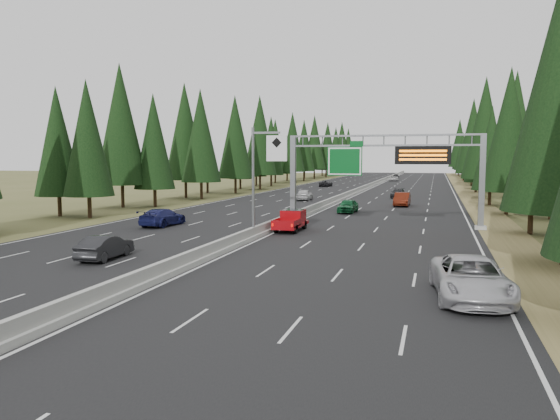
{
  "coord_description": "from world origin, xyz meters",
  "views": [
    {
      "loc": [
        12.64,
        -12.04,
        5.9
      ],
      "look_at": [
        3.44,
        20.0,
        2.72
      ],
      "focal_mm": 35.0,
      "sensor_mm": 36.0,
      "label": 1
    }
  ],
  "objects": [
    {
      "name": "shoulder_left",
      "position": [
        -17.8,
        80.0,
        0.03
      ],
      "size": [
        3.6,
        260.0,
        0.06
      ],
      "primitive_type": "cube",
      "color": "#4F5327",
      "rests_on": "ground"
    },
    {
      "name": "car_ahead_dkred",
      "position": [
        8.68,
        55.61,
        0.9
      ],
      "size": [
        1.85,
        5.02,
        1.64
      ],
      "primitive_type": "imported",
      "rotation": [
        0.0,
        0.0,
        -0.02
      ],
      "color": "#56190C",
      "rests_on": "road"
    },
    {
      "name": "silver_minivan",
      "position": [
        14.12,
        11.43,
        0.94
      ],
      "size": [
        3.47,
        6.48,
        1.73
      ],
      "primitive_type": "imported",
      "rotation": [
        0.0,
        0.0,
        0.1
      ],
      "color": "#BABABF",
      "rests_on": "road"
    },
    {
      "name": "tree_row_right",
      "position": [
        21.74,
        71.66,
        9.36
      ],
      "size": [
        11.28,
        242.3,
        18.76
      ],
      "color": "black",
      "rests_on": "ground"
    },
    {
      "name": "median_barrier",
      "position": [
        0.0,
        80.0,
        0.41
      ],
      "size": [
        0.7,
        260.0,
        0.85
      ],
      "color": "gray",
      "rests_on": "road"
    },
    {
      "name": "shoulder_right",
      "position": [
        17.8,
        80.0,
        0.03
      ],
      "size": [
        3.6,
        260.0,
        0.06
      ],
      "primitive_type": "cube",
      "color": "olive",
      "rests_on": "ground"
    },
    {
      "name": "tree_row_left",
      "position": [
        -21.79,
        71.68,
        9.47
      ],
      "size": [
        11.89,
        243.76,
        18.71
      ],
      "color": "black",
      "rests_on": "ground"
    },
    {
      "name": "car_ahead_green",
      "position": [
        3.6,
        45.8,
        0.81
      ],
      "size": [
        1.96,
        4.37,
        1.46
      ],
      "primitive_type": "imported",
      "rotation": [
        0.0,
        0.0,
        -0.06
      ],
      "color": "#166333",
      "rests_on": "road"
    },
    {
      "name": "car_onc_far",
      "position": [
        -9.15,
        97.81,
        0.72
      ],
      "size": [
        2.14,
        4.63,
        1.29
      ],
      "primitive_type": "imported",
      "rotation": [
        0.0,
        0.0,
        3.14
      ],
      "color": "black",
      "rests_on": "road"
    },
    {
      "name": "car_onc_near",
      "position": [
        -5.67,
        15.1,
        0.78
      ],
      "size": [
        1.7,
        4.31,
        1.4
      ],
      "primitive_type": "imported",
      "rotation": [
        0.0,
        0.0,
        3.19
      ],
      "color": "black",
      "rests_on": "road"
    },
    {
      "name": "car_ahead_dkgrey",
      "position": [
        7.29,
        69.3,
        0.75
      ],
      "size": [
        2.09,
        4.68,
        1.34
      ],
      "primitive_type": "imported",
      "rotation": [
        0.0,
        0.0,
        -0.05
      ],
      "color": "black",
      "rests_on": "road"
    },
    {
      "name": "car_ahead_far",
      "position": [
        1.5,
        145.88,
        0.73
      ],
      "size": [
        1.63,
        3.87,
        1.31
      ],
      "primitive_type": "imported",
      "rotation": [
        0.0,
        0.0,
        -0.02
      ],
      "color": "black",
      "rests_on": "road"
    },
    {
      "name": "hov_sign_pole",
      "position": [
        0.58,
        24.97,
        4.72
      ],
      "size": [
        2.8,
        0.5,
        8.0
      ],
      "color": "slate",
      "rests_on": "road"
    },
    {
      "name": "road",
      "position": [
        0.0,
        80.0,
        0.04
      ],
      "size": [
        32.0,
        260.0,
        0.08
      ],
      "primitive_type": "cube",
      "color": "black",
      "rests_on": "ground"
    },
    {
      "name": "sign_gantry",
      "position": [
        8.92,
        34.88,
        5.27
      ],
      "size": [
        16.75,
        0.98,
        7.8
      ],
      "color": "slate",
      "rests_on": "road"
    },
    {
      "name": "car_onc_blue",
      "position": [
        -9.95,
        30.0,
        0.84
      ],
      "size": [
        2.43,
        5.33,
        1.51
      ],
      "primitive_type": "imported",
      "rotation": [
        0.0,
        0.0,
        3.08
      ],
      "color": "#161A50",
      "rests_on": "road"
    },
    {
      "name": "car_ahead_white",
      "position": [
        2.14,
        129.46,
        0.72
      ],
      "size": [
        2.12,
        4.59,
        1.28
      ],
      "primitive_type": "imported",
      "rotation": [
        0.0,
        0.0,
        -0.0
      ],
      "color": "silver",
      "rests_on": "road"
    },
    {
      "name": "red_pickup",
      "position": [
        1.5,
        30.28,
        0.99
      ],
      "size": [
        1.8,
        5.04,
        1.64
      ],
      "color": "black",
      "rests_on": "road"
    },
    {
      "name": "car_onc_white",
      "position": [
        -4.86,
        61.24,
        0.85
      ],
      "size": [
        2.05,
        4.6,
        1.54
      ],
      "primitive_type": "imported",
      "rotation": [
        0.0,
        0.0,
        3.19
      ],
      "color": "#B3B3B3",
      "rests_on": "road"
    }
  ]
}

